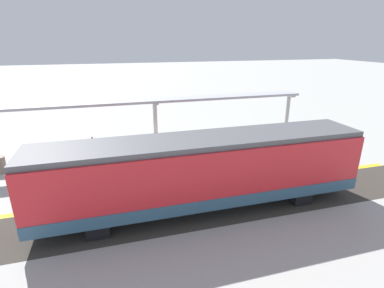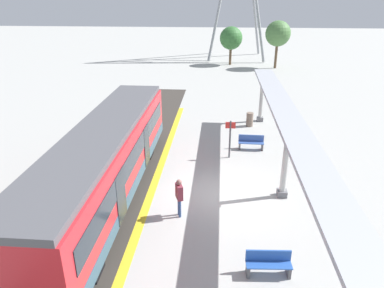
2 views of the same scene
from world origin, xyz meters
TOP-DOWN VIEW (x-y plane):
  - ground_plane at (0.00, 0.00)m, footprint 176.00×176.00m
  - tactile_edge_strip at (-3.17, 0.00)m, footprint 0.37×26.44m
  - trackbed at (-4.96, 0.00)m, footprint 3.20×38.44m
  - train_near_carriage at (-4.95, -0.85)m, footprint 2.65×14.60m
  - canopy_pillar_nearest at (2.91, -10.19)m, footprint 1.10×0.44m
  - canopy_pillar_second at (2.91, 0.02)m, footprint 1.10×0.44m
  - canopy_beam at (2.91, 0.16)m, footprint 1.20×21.50m
  - bench_near_end at (1.68, -5.02)m, footprint 1.52×0.53m
  - bench_mid_platform at (1.87, 5.33)m, footprint 1.51×0.48m
  - trash_bin at (2.07, 9.36)m, footprint 0.48×0.48m
  - platform_info_sign at (0.56, 4.04)m, footprint 0.56×0.10m
  - passenger_waiting_near_edge at (-1.63, -1.93)m, footprint 0.38×0.54m

SIDE VIEW (x-z plane):
  - ground_plane at x=0.00m, z-range 0.00..0.00m
  - trackbed at x=-4.96m, z-range 0.00..0.01m
  - tactile_edge_strip at x=-3.17m, z-range 0.00..0.01m
  - bench_near_end at x=1.68m, z-range 0.01..0.87m
  - bench_mid_platform at x=1.87m, z-range 0.01..0.87m
  - trash_bin at x=2.07m, z-range 0.00..0.98m
  - passenger_waiting_near_edge at x=-1.63m, z-range 0.22..1.94m
  - platform_info_sign at x=0.56m, z-range 0.23..2.43m
  - canopy_pillar_nearest at x=2.91m, z-range 0.03..3.58m
  - canopy_pillar_second at x=2.91m, z-range 0.03..3.58m
  - train_near_carriage at x=-4.95m, z-range 0.09..3.57m
  - canopy_beam at x=2.91m, z-range 3.55..3.71m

